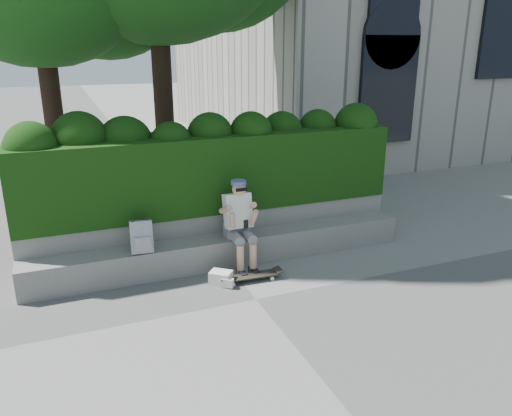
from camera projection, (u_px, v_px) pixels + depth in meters
name	position (u px, v px, depth m)	size (l,w,h in m)	color
ground	(256.00, 299.00, 6.75)	(80.00, 80.00, 0.00)	slate
bench_ledge	(226.00, 250.00, 7.78)	(6.00, 0.45, 0.45)	gray
planter_wall	(217.00, 231.00, 8.16)	(6.00, 0.50, 0.75)	gray
hedge	(211.00, 170.00, 8.05)	(6.00, 1.00, 1.20)	black
person	(239.00, 221.00, 7.51)	(0.40, 0.76, 1.38)	slate
skateboard	(251.00, 276.00, 7.27)	(0.86, 0.26, 0.09)	black
backpack_plaid	(142.00, 237.00, 7.10)	(0.31, 0.17, 0.46)	#BBBABF
backpack_ground	(221.00, 278.00, 7.15)	(0.30, 0.21, 0.20)	silver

